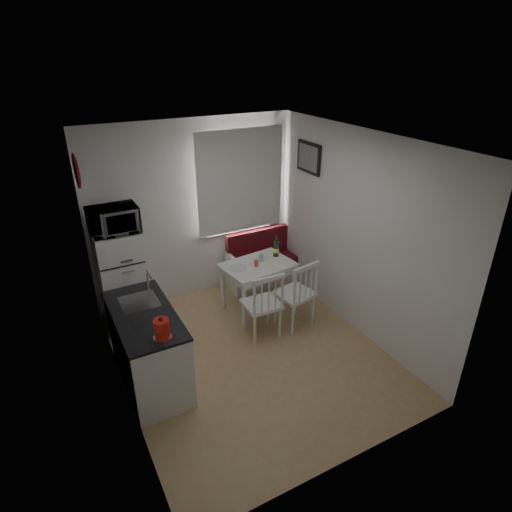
% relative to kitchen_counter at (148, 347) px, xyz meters
% --- Properties ---
extents(floor, '(3.00, 3.50, 0.02)m').
position_rel_kitchen_counter_xyz_m(floor, '(1.20, -0.16, -0.46)').
color(floor, tan).
rests_on(floor, ground).
extents(ceiling, '(3.00, 3.50, 0.02)m').
position_rel_kitchen_counter_xyz_m(ceiling, '(1.20, -0.16, 2.14)').
color(ceiling, white).
rests_on(ceiling, wall_back).
extents(wall_back, '(3.00, 0.02, 2.60)m').
position_rel_kitchen_counter_xyz_m(wall_back, '(1.20, 1.59, 0.84)').
color(wall_back, white).
rests_on(wall_back, floor).
extents(wall_front, '(3.00, 0.02, 2.60)m').
position_rel_kitchen_counter_xyz_m(wall_front, '(1.20, -1.91, 0.84)').
color(wall_front, white).
rests_on(wall_front, floor).
extents(wall_left, '(0.02, 3.50, 2.60)m').
position_rel_kitchen_counter_xyz_m(wall_left, '(-0.30, -0.16, 0.84)').
color(wall_left, white).
rests_on(wall_left, floor).
extents(wall_right, '(0.02, 3.50, 2.60)m').
position_rel_kitchen_counter_xyz_m(wall_right, '(2.70, -0.16, 0.84)').
color(wall_right, white).
rests_on(wall_right, floor).
extents(window, '(1.22, 0.06, 1.47)m').
position_rel_kitchen_counter_xyz_m(window, '(1.90, 1.56, 1.17)').
color(window, white).
rests_on(window, wall_back).
extents(curtain, '(1.35, 0.02, 1.50)m').
position_rel_kitchen_counter_xyz_m(curtain, '(1.90, 1.49, 1.22)').
color(curtain, white).
rests_on(curtain, wall_back).
extents(kitchen_counter, '(0.62, 1.32, 1.16)m').
position_rel_kitchen_counter_xyz_m(kitchen_counter, '(0.00, 0.00, 0.00)').
color(kitchen_counter, white).
rests_on(kitchen_counter, floor).
extents(wall_sign, '(0.03, 0.40, 0.40)m').
position_rel_kitchen_counter_xyz_m(wall_sign, '(-0.27, 1.29, 1.69)').
color(wall_sign, '#19329A').
rests_on(wall_sign, wall_left).
extents(picture_frame, '(0.04, 0.52, 0.42)m').
position_rel_kitchen_counter_xyz_m(picture_frame, '(2.67, 0.94, 1.59)').
color(picture_frame, black).
rests_on(picture_frame, wall_right).
extents(bench, '(1.20, 0.46, 0.86)m').
position_rel_kitchen_counter_xyz_m(bench, '(2.22, 1.35, -0.17)').
color(bench, white).
rests_on(bench, floor).
extents(dining_table, '(1.02, 0.77, 0.71)m').
position_rel_kitchen_counter_xyz_m(dining_table, '(1.77, 0.74, 0.18)').
color(dining_table, white).
rests_on(dining_table, floor).
extents(chair_left, '(0.46, 0.44, 0.51)m').
position_rel_kitchen_counter_xyz_m(chair_left, '(1.52, 0.07, 0.13)').
color(chair_left, white).
rests_on(chair_left, floor).
extents(chair_right, '(0.53, 0.51, 0.52)m').
position_rel_kitchen_counter_xyz_m(chair_right, '(2.02, 0.07, 0.14)').
color(chair_right, white).
rests_on(chair_right, floor).
extents(fridge, '(0.55, 0.55, 1.37)m').
position_rel_kitchen_counter_xyz_m(fridge, '(0.02, 1.24, 0.23)').
color(fridge, white).
rests_on(fridge, floor).
extents(microwave, '(0.59, 0.40, 0.33)m').
position_rel_kitchen_counter_xyz_m(microwave, '(0.02, 1.19, 1.08)').
color(microwave, white).
rests_on(microwave, fridge).
extents(kettle, '(0.18, 0.18, 0.24)m').
position_rel_kitchen_counter_xyz_m(kettle, '(0.05, -0.54, 0.56)').
color(kettle, red).
rests_on(kettle, kitchen_counter).
extents(wine_bottle, '(0.08, 0.08, 0.32)m').
position_rel_kitchen_counter_xyz_m(wine_bottle, '(2.12, 0.84, 0.42)').
color(wine_bottle, '#154227').
rests_on(wine_bottle, dining_table).
extents(drinking_glass_orange, '(0.05, 0.05, 0.09)m').
position_rel_kitchen_counter_xyz_m(drinking_glass_orange, '(1.72, 0.69, 0.30)').
color(drinking_glass_orange, '#DA5024').
rests_on(drinking_glass_orange, dining_table).
extents(drinking_glass_blue, '(0.07, 0.07, 0.11)m').
position_rel_kitchen_counter_xyz_m(drinking_glass_blue, '(1.85, 0.79, 0.31)').
color(drinking_glass_blue, '#8DDCF0').
rests_on(drinking_glass_blue, dining_table).
extents(plate, '(0.22, 0.22, 0.02)m').
position_rel_kitchen_counter_xyz_m(plate, '(1.47, 0.76, 0.27)').
color(plate, white).
rests_on(plate, dining_table).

